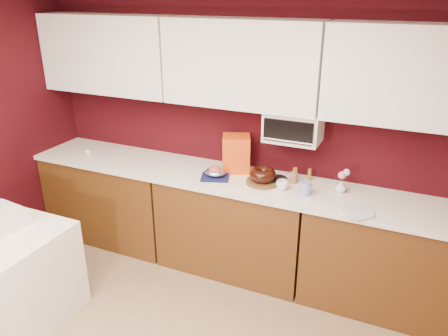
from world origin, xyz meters
TOP-DOWN VIEW (x-y plane):
  - wall_back at (0.00, 2.25)m, footprint 4.00×0.02m
  - base_cabinet_left at (-1.33, 1.94)m, footprint 1.31×0.58m
  - base_cabinet_center at (0.00, 1.94)m, footprint 1.31×0.58m
  - base_cabinet_right at (1.33, 1.94)m, footprint 1.31×0.58m
  - countertop at (0.00, 1.94)m, footprint 4.00×0.62m
  - upper_cabinet_left at (-1.33, 2.08)m, footprint 1.31×0.33m
  - upper_cabinet_center at (0.00, 2.08)m, footprint 1.31×0.33m
  - upper_cabinet_right at (1.33, 2.08)m, footprint 1.31×0.33m
  - toaster_oven at (0.45, 2.10)m, footprint 0.45×0.30m
  - toaster_oven_door at (0.45, 1.94)m, footprint 0.40×0.02m
  - toaster_oven_handle at (0.45, 1.93)m, footprint 0.42×0.02m
  - cake_base at (0.26, 1.93)m, footprint 0.35×0.35m
  - bundt_cake at (0.26, 1.93)m, footprint 0.27×0.27m
  - navy_towel at (-0.15, 1.87)m, footprint 0.29×0.27m
  - foil_ham_nest at (-0.15, 1.87)m, footprint 0.20×0.18m
  - roasted_ham at (-0.15, 1.87)m, footprint 0.13×0.12m
  - pandoro_box at (-0.05, 2.10)m, footprint 0.30×0.29m
  - dark_pan at (0.36, 2.01)m, footprint 0.23×0.23m
  - coffee_mug at (0.45, 1.88)m, footprint 0.12×0.12m
  - blue_jar at (0.64, 1.86)m, footprint 0.12×0.12m
  - flower_vase at (0.89, 2.02)m, footprint 0.09×0.09m
  - flower_pink at (0.89, 2.02)m, footprint 0.06×0.06m
  - flower_blue at (0.92, 2.04)m, footprint 0.05×0.05m
  - china_plate at (1.07, 1.72)m, footprint 0.31×0.31m
  - amber_bottle at (0.49, 2.12)m, footprint 0.04×0.04m
  - paper_cup at (0.49, 2.04)m, footprint 0.06×0.06m
  - egg_left at (-1.55, 1.88)m, footprint 0.06×0.05m
  - egg_right at (-1.54, 1.90)m, footprint 0.06×0.05m
  - newspaper_stack at (-1.39, 0.70)m, footprint 0.39×0.33m
  - amber_bottle_tall at (0.60, 2.15)m, footprint 0.03×0.03m

SIDE VIEW (x-z plane):
  - base_cabinet_left at x=-1.33m, z-range 0.00..0.86m
  - base_cabinet_center at x=0.00m, z-range 0.00..0.86m
  - base_cabinet_right at x=1.33m, z-range 0.00..0.86m
  - newspaper_stack at x=-1.39m, z-range 0.75..0.88m
  - countertop at x=0.00m, z-range 0.86..0.90m
  - china_plate at x=1.07m, z-range 0.90..0.91m
  - navy_towel at x=-0.15m, z-range 0.90..0.92m
  - cake_base at x=0.26m, z-range 0.90..0.93m
  - dark_pan at x=0.36m, z-range 0.90..0.93m
  - egg_right at x=-1.54m, z-range 0.90..0.94m
  - egg_left at x=-1.55m, z-range 0.90..0.95m
  - paper_cup at x=0.49m, z-range 0.90..0.99m
  - coffee_mug at x=0.45m, z-range 0.90..1.00m
  - amber_bottle_tall at x=0.60m, z-range 0.90..1.01m
  - amber_bottle at x=0.49m, z-range 0.90..1.01m
  - blue_jar at x=0.64m, z-range 0.90..1.01m
  - flower_vase at x=0.89m, z-range 0.90..1.01m
  - foil_ham_nest at x=-0.15m, z-range 0.92..0.99m
  - roasted_ham at x=-0.15m, z-range 0.95..1.01m
  - bundt_cake at x=0.26m, z-range 0.93..1.03m
  - flower_pink at x=0.89m, z-range 1.02..1.08m
  - pandoro_box at x=-0.05m, z-range 0.90..1.22m
  - flower_blue at x=0.92m, z-range 1.04..1.10m
  - wall_back at x=0.00m, z-range 0.00..2.50m
  - toaster_oven_handle at x=0.45m, z-range 1.29..1.31m
  - toaster_oven at x=0.45m, z-range 1.25..1.50m
  - toaster_oven_door at x=0.45m, z-range 1.28..1.47m
  - upper_cabinet_left at x=-1.33m, z-range 1.50..2.20m
  - upper_cabinet_center at x=0.00m, z-range 1.50..2.20m
  - upper_cabinet_right at x=1.33m, z-range 1.50..2.20m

